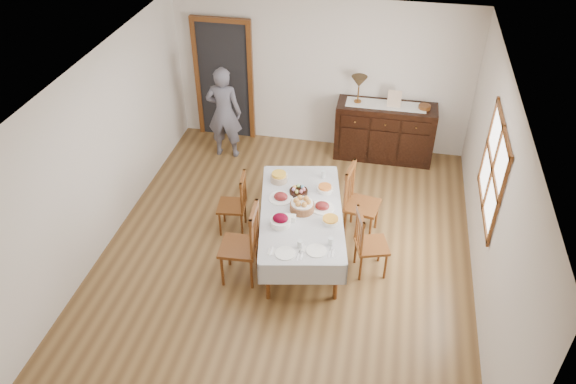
% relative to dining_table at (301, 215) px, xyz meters
% --- Properties ---
extents(ground, '(6.00, 6.00, 0.00)m').
position_rel_dining_table_xyz_m(ground, '(-0.19, -0.05, -0.63)').
color(ground, brown).
extents(room_shell, '(5.02, 6.02, 2.65)m').
position_rel_dining_table_xyz_m(room_shell, '(-0.33, 0.37, 1.01)').
color(room_shell, white).
rests_on(room_shell, ground).
extents(dining_table, '(1.44, 2.25, 0.72)m').
position_rel_dining_table_xyz_m(dining_table, '(0.00, 0.00, 0.00)').
color(dining_table, silver).
rests_on(dining_table, ground).
extents(chair_left_near, '(0.49, 0.49, 1.13)m').
position_rel_dining_table_xyz_m(chair_left_near, '(-0.63, -0.63, -0.06)').
color(chair_left_near, '#5E3113').
rests_on(chair_left_near, ground).
extents(chair_left_far, '(0.43, 0.43, 0.93)m').
position_rel_dining_table_xyz_m(chair_left_far, '(-1.00, 0.28, -0.16)').
color(chair_left_far, '#5E3113').
rests_on(chair_left_far, ground).
extents(chair_right_near, '(0.50, 0.50, 0.97)m').
position_rel_dining_table_xyz_m(chair_right_near, '(0.91, -0.21, -0.14)').
color(chair_right_near, '#5E3113').
rests_on(chair_right_near, ground).
extents(chair_right_far, '(0.52, 0.52, 1.09)m').
position_rel_dining_table_xyz_m(chair_right_far, '(0.71, 0.56, -0.08)').
color(chair_right_far, '#5E3113').
rests_on(chair_right_far, ground).
extents(sideboard, '(1.64, 0.59, 0.98)m').
position_rel_dining_table_xyz_m(sideboard, '(0.95, 2.67, -0.14)').
color(sideboard, black).
rests_on(sideboard, ground).
extents(person, '(0.56, 0.37, 1.73)m').
position_rel_dining_table_xyz_m(person, '(-1.71, 2.22, 0.23)').
color(person, '#5A5764').
rests_on(person, ground).
extents(bread_basket, '(0.32, 0.32, 0.19)m').
position_rel_dining_table_xyz_m(bread_basket, '(0.01, -0.00, 0.16)').
color(bread_basket, brown).
rests_on(bread_basket, dining_table).
extents(egg_basket, '(0.25, 0.25, 0.11)m').
position_rel_dining_table_xyz_m(egg_basket, '(-0.10, 0.36, 0.12)').
color(egg_basket, black).
rests_on(egg_basket, dining_table).
extents(ham_platter_a, '(0.33, 0.33, 0.11)m').
position_rel_dining_table_xyz_m(ham_platter_a, '(-0.32, 0.19, 0.12)').
color(ham_platter_a, white).
rests_on(ham_platter_a, dining_table).
extents(ham_platter_b, '(0.32, 0.32, 0.11)m').
position_rel_dining_table_xyz_m(ham_platter_b, '(0.26, 0.09, 0.12)').
color(ham_platter_b, white).
rests_on(ham_platter_b, dining_table).
extents(beet_bowl, '(0.27, 0.27, 0.16)m').
position_rel_dining_table_xyz_m(beet_bowl, '(-0.21, -0.35, 0.15)').
color(beet_bowl, white).
rests_on(beet_bowl, dining_table).
extents(carrot_bowl, '(0.22, 0.22, 0.09)m').
position_rel_dining_table_xyz_m(carrot_bowl, '(0.24, 0.48, 0.13)').
color(carrot_bowl, white).
rests_on(carrot_bowl, dining_table).
extents(pineapple_bowl, '(0.24, 0.24, 0.14)m').
position_rel_dining_table_xyz_m(pineapple_bowl, '(-0.43, 0.59, 0.15)').
color(pineapple_bowl, tan).
rests_on(pineapple_bowl, dining_table).
extents(casserole_dish, '(0.22, 0.22, 0.07)m').
position_rel_dining_table_xyz_m(casserole_dish, '(0.41, -0.18, 0.12)').
color(casserole_dish, white).
rests_on(casserole_dish, dining_table).
extents(butter_dish, '(0.15, 0.11, 0.07)m').
position_rel_dining_table_xyz_m(butter_dish, '(-0.11, -0.23, 0.12)').
color(butter_dish, white).
rests_on(butter_dish, dining_table).
extents(setting_left, '(0.44, 0.31, 0.10)m').
position_rel_dining_table_xyz_m(setting_left, '(0.01, -0.82, 0.11)').
color(setting_left, white).
rests_on(setting_left, dining_table).
extents(setting_right, '(0.44, 0.31, 0.10)m').
position_rel_dining_table_xyz_m(setting_right, '(0.36, -0.70, 0.11)').
color(setting_right, white).
rests_on(setting_right, dining_table).
extents(glass_far_a, '(0.06, 0.06, 0.10)m').
position_rel_dining_table_xyz_m(glass_far_a, '(-0.34, 0.64, 0.14)').
color(glass_far_a, white).
rests_on(glass_far_a, dining_table).
extents(glass_far_b, '(0.06, 0.06, 0.11)m').
position_rel_dining_table_xyz_m(glass_far_b, '(0.17, 0.80, 0.14)').
color(glass_far_b, white).
rests_on(glass_far_b, dining_table).
extents(runner, '(1.30, 0.35, 0.01)m').
position_rel_dining_table_xyz_m(runner, '(0.92, 2.68, 0.36)').
color(runner, white).
rests_on(runner, sideboard).
extents(table_lamp, '(0.26, 0.26, 0.46)m').
position_rel_dining_table_xyz_m(table_lamp, '(0.46, 2.69, 0.71)').
color(table_lamp, brown).
rests_on(table_lamp, sideboard).
extents(picture_frame, '(0.22, 0.08, 0.28)m').
position_rel_dining_table_xyz_m(picture_frame, '(1.05, 2.65, 0.49)').
color(picture_frame, '#CFAD90').
rests_on(picture_frame, sideboard).
extents(deco_bowl, '(0.20, 0.20, 0.06)m').
position_rel_dining_table_xyz_m(deco_bowl, '(1.54, 2.67, 0.38)').
color(deco_bowl, '#5E3113').
rests_on(deco_bowl, sideboard).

